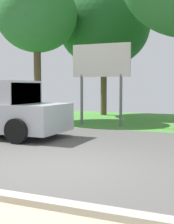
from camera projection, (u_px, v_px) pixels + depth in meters
name	position (u px, v px, depth m)	size (l,w,h in m)	color
ground_plane	(109.00, 146.00, 9.38)	(40.00, 22.00, 0.20)	#565451
roadside_billboard	(101.00, 66.00, 13.64)	(2.60, 0.12, 3.50)	slate
tree_center_back	(104.00, 26.00, 18.48)	(5.32, 5.32, 7.63)	brown
tree_right_far	(37.00, 16.00, 15.64)	(3.97, 3.97, 6.97)	brown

